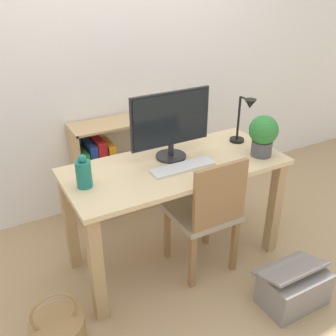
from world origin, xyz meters
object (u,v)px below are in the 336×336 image
at_px(monitor, 171,122).
at_px(chair, 207,211).
at_px(potted_plant, 263,134).
at_px(storage_box, 293,287).
at_px(vase, 84,173).
at_px(keyboard, 183,167).
at_px(desk_lamp, 244,117).
at_px(basket, 58,334).
at_px(bookshelf, 113,172).

bearing_deg(monitor, chair, -72.54).
distance_m(potted_plant, chair, 0.61).
distance_m(monitor, storage_box, 1.24).
xyz_separation_m(vase, potted_plant, (1.13, -0.16, 0.06)).
height_order(keyboard, desk_lamp, desk_lamp).
distance_m(monitor, basket, 1.35).
height_order(chair, bookshelf, chair).
bearing_deg(desk_lamp, potted_plant, -90.31).
bearing_deg(storage_box, vase, 144.44).
distance_m(bookshelf, basket, 1.38).
bearing_deg(basket, desk_lamp, 15.02).
relative_size(keyboard, storage_box, 1.02).
xyz_separation_m(vase, desk_lamp, (1.13, 0.04, 0.12)).
relative_size(keyboard, chair, 0.48).
height_order(desk_lamp, basket, desk_lamp).
distance_m(vase, bookshelf, 1.00).
bearing_deg(bookshelf, storage_box, -69.40).
bearing_deg(bookshelf, desk_lamp, -46.54).
bearing_deg(vase, chair, -16.39).
bearing_deg(monitor, desk_lamp, -6.39).
bearing_deg(vase, monitor, 8.98).
bearing_deg(bookshelf, keyboard, -80.15).
relative_size(chair, basket, 2.17).
height_order(bookshelf, basket, bookshelf).
relative_size(keyboard, potted_plant, 1.51).
distance_m(keyboard, storage_box, 0.98).
xyz_separation_m(potted_plant, chair, (-0.43, -0.04, -0.42)).
distance_m(chair, bookshelf, 1.00).
relative_size(vase, basket, 0.51).
xyz_separation_m(desk_lamp, storage_box, (-0.13, -0.75, -0.81)).
relative_size(vase, potted_plant, 0.73).
height_order(monitor, basket, monitor).
bearing_deg(keyboard, vase, 172.52).
height_order(basket, storage_box, basket).
distance_m(desk_lamp, potted_plant, 0.20).
xyz_separation_m(chair, storage_box, (0.30, -0.51, -0.34)).
xyz_separation_m(desk_lamp, bookshelf, (-0.69, 0.72, -0.59)).
xyz_separation_m(vase, chair, (0.70, -0.20, -0.36)).
bearing_deg(chair, desk_lamp, 34.04).
xyz_separation_m(potted_plant, basket, (-1.46, -0.19, -0.77)).
relative_size(vase, chair, 0.23).
distance_m(vase, storage_box, 1.41).
relative_size(vase, bookshelf, 0.21).
distance_m(monitor, desk_lamp, 0.53).
distance_m(bookshelf, storage_box, 1.59).
bearing_deg(chair, monitor, 112.48).
bearing_deg(bookshelf, vase, -120.27).
xyz_separation_m(bookshelf, storage_box, (0.55, -1.47, -0.23)).
height_order(bookshelf, storage_box, bookshelf).
bearing_deg(bookshelf, chair, -75.34).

